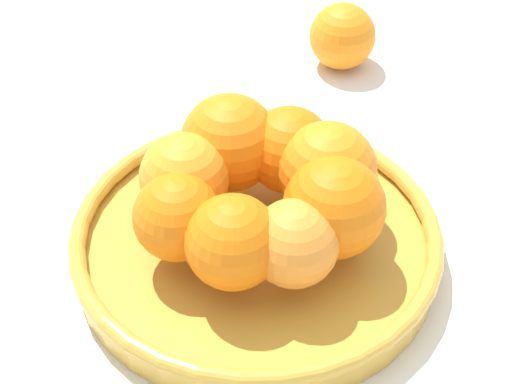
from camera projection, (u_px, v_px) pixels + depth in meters
ground_plane at (256, 257)px, 0.72m from camera, size 4.00×4.00×0.00m
fruit_bowl at (256, 242)px, 0.71m from camera, size 0.31×0.31×0.04m
orange_pile at (263, 187)px, 0.67m from camera, size 0.20×0.19×0.08m
stray_orange at (342, 36)px, 0.92m from camera, size 0.07×0.07×0.07m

